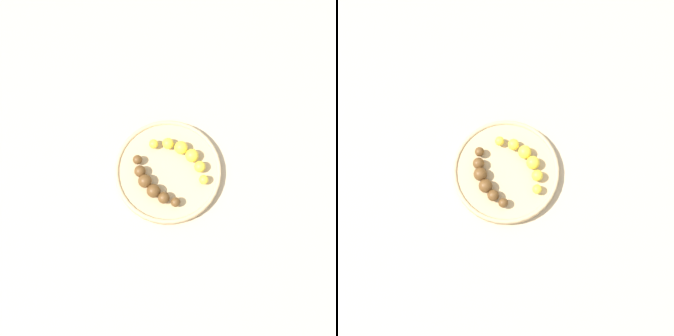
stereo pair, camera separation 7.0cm
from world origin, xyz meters
TOP-DOWN VIEW (x-y plane):
  - ground_plane at (0.00, 0.00)m, footprint 2.40×2.40m
  - fruit_bowl at (0.00, 0.00)m, footprint 0.24×0.24m
  - banana_yellow at (-0.05, -0.01)m, footprint 0.08×0.15m
  - banana_overripe at (0.05, 0.01)m, footprint 0.06×0.14m

SIDE VIEW (x-z plane):
  - ground_plane at x=0.00m, z-range 0.00..0.00m
  - fruit_bowl at x=0.00m, z-range 0.00..0.02m
  - banana_yellow at x=-0.05m, z-range 0.02..0.05m
  - banana_overripe at x=0.05m, z-range 0.02..0.05m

